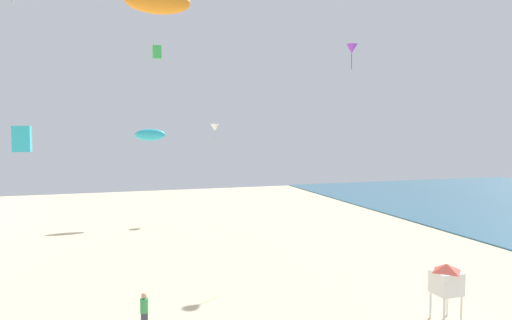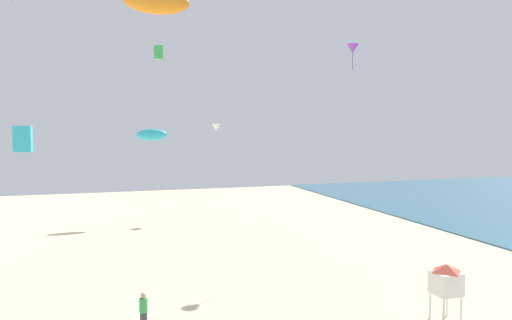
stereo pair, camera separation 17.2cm
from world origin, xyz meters
name	(u,v)px [view 1 (the left image)]	position (x,y,z in m)	size (l,w,h in m)	color
kite_flyer	(144,310)	(-3.57, 12.81, 0.92)	(0.34, 0.34, 1.64)	#383D4C
lifeguard_stand	(446,280)	(9.21, 9.85, 1.84)	(1.10, 1.10, 2.55)	white
kite_cyan_parafoil	(150,135)	(-0.55, 39.21, 7.92)	(2.85, 0.79, 1.11)	#2DB7CC
kite_cyan_box	(22,139)	(-9.39, 22.91, 7.91)	(0.94, 0.94, 1.48)	#2DB7CC
kite_white_delta	(215,128)	(5.86, 39.99, 8.61)	(0.88, 0.88, 2.00)	white
kite_green_box	(157,52)	(-0.11, 36.84, 15.30)	(0.73, 0.73, 1.15)	green
kite_purple_delta	(352,49)	(12.34, 24.18, 14.26)	(0.80, 0.80, 1.82)	purple
kite_orange_parafoil	(158,1)	(-2.93, 12.14, 13.48)	(2.59, 0.72, 1.01)	orange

